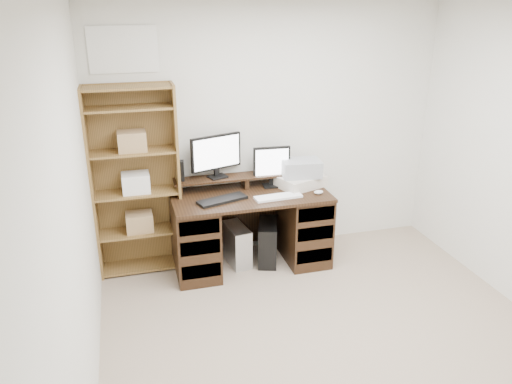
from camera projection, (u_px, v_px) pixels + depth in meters
name	position (u px, v px, depth m)	size (l,w,h in m)	color
room	(360.00, 207.00, 3.18)	(3.54, 4.04, 2.54)	tan
desk	(250.00, 228.00, 4.90)	(1.50, 0.70, 0.75)	black
riser_shelf	(245.00, 178.00, 4.92)	(1.40, 0.22, 0.12)	black
monitor_wide	(216.00, 154.00, 4.78)	(0.51, 0.21, 0.42)	black
monitor_small	(272.00, 165.00, 4.90)	(0.37, 0.14, 0.40)	black
speaker	(180.00, 171.00, 4.74)	(0.08, 0.08, 0.20)	black
keyboard_black	(222.00, 200.00, 4.59)	(0.47, 0.16, 0.03)	black
keyboard_white	(278.00, 197.00, 4.67)	(0.45, 0.14, 0.02)	white
mouse	(319.00, 192.00, 4.76)	(0.09, 0.06, 0.04)	silver
printer	(300.00, 181.00, 4.95)	(0.44, 0.33, 0.11)	beige
basket	(301.00, 168.00, 4.90)	(0.37, 0.27, 0.16)	#9A9EA4
tower_silver	(237.00, 245.00, 4.99)	(0.18, 0.40, 0.40)	silver
tower_black	(268.00, 242.00, 5.01)	(0.30, 0.46, 0.42)	black
bookshelf	(136.00, 180.00, 4.64)	(0.80, 0.30, 1.80)	olive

